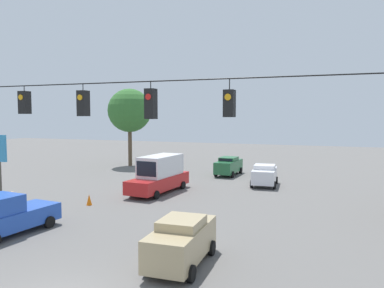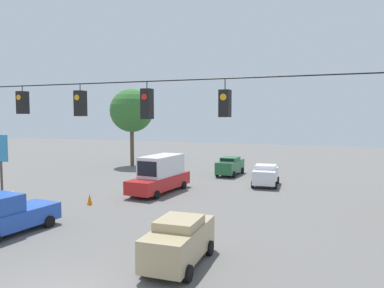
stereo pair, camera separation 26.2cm
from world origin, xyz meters
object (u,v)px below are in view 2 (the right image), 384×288
object	(u,v)px
sedan_white_oncoming_deep	(266,175)
sedan_green_withflow_deep	(230,166)
sedan_tan_crossing_near	(179,240)
pickup_truck_blue_parked_shoulder	(7,216)
traffic_cone_third	(90,199)
traffic_cone_second	(56,211)
box_truck_red_withflow_far	(160,174)
tree_horizon_left	(132,111)
overhead_signal_span	(81,141)
traffic_cone_nearest	(16,224)
pedestrian	(13,204)

from	to	relation	value
sedan_white_oncoming_deep	sedan_green_withflow_deep	world-z (taller)	sedan_green_withflow_deep
sedan_tan_crossing_near	pickup_truck_blue_parked_shoulder	world-z (taller)	pickup_truck_blue_parked_shoulder
traffic_cone_third	traffic_cone_second	bearing A→B (deg)	89.52
sedan_tan_crossing_near	traffic_cone_second	bearing A→B (deg)	-22.14
box_truck_red_withflow_far	traffic_cone_third	xyz separation A→B (m)	(2.65, 5.59, -1.06)
sedan_tan_crossing_near	pickup_truck_blue_parked_shoulder	size ratio (longest dim) A/B	0.83
tree_horizon_left	sedan_white_oncoming_deep	bearing A→B (deg)	157.41
sedan_tan_crossing_near	sedan_green_withflow_deep	size ratio (longest dim) A/B	0.95
traffic_cone_second	overhead_signal_span	bearing A→B (deg)	136.87
sedan_tan_crossing_near	pickup_truck_blue_parked_shoulder	xyz separation A→B (m)	(9.80, -0.44, -0.03)
sedan_tan_crossing_near	tree_horizon_left	bearing A→B (deg)	-56.31
sedan_green_withflow_deep	traffic_cone_third	size ratio (longest dim) A/B	6.16
overhead_signal_span	tree_horizon_left	world-z (taller)	tree_horizon_left
overhead_signal_span	sedan_green_withflow_deep	bearing A→B (deg)	-86.64
overhead_signal_span	tree_horizon_left	bearing A→B (deg)	-62.96
box_truck_red_withflow_far	traffic_cone_nearest	bearing A→B (deg)	77.31
traffic_cone_third	tree_horizon_left	distance (m)	20.97
traffic_cone_nearest	sedan_tan_crossing_near	bearing A→B (deg)	174.38
sedan_tan_crossing_near	tree_horizon_left	size ratio (longest dim) A/B	0.47
sedan_white_oncoming_deep	tree_horizon_left	xyz separation A→B (m)	(17.46, -7.27, 5.72)
tree_horizon_left	sedan_green_withflow_deep	bearing A→B (deg)	168.27
sedan_white_oncoming_deep	traffic_cone_second	xyz separation A→B (m)	(10.03, 14.56, -0.58)
sedan_green_withflow_deep	traffic_cone_nearest	xyz separation A→B (m)	(5.60, 22.13, -0.59)
traffic_cone_second	pedestrian	bearing A→B (deg)	20.57
pedestrian	tree_horizon_left	size ratio (longest dim) A/B	0.17
traffic_cone_nearest	sedan_green_withflow_deep	bearing A→B (deg)	-104.19
traffic_cone_nearest	pedestrian	size ratio (longest dim) A/B	0.47
overhead_signal_span	sedan_green_withflow_deep	world-z (taller)	overhead_signal_span
overhead_signal_span	pedestrian	world-z (taller)	overhead_signal_span
traffic_cone_third	tree_horizon_left	xyz separation A→B (m)	(7.46, -18.56, 6.30)
pickup_truck_blue_parked_shoulder	overhead_signal_span	bearing A→B (deg)	156.37
sedan_tan_crossing_near	pedestrian	distance (m)	12.56
overhead_signal_span	sedan_white_oncoming_deep	size ratio (longest dim) A/B	5.42
pickup_truck_blue_parked_shoulder	pedestrian	size ratio (longest dim) A/B	3.32
overhead_signal_span	traffic_cone_second	xyz separation A→B (m)	(7.11, -6.67, -4.83)
sedan_tan_crossing_near	tree_horizon_left	distance (m)	31.52
sedan_white_oncoming_deep	traffic_cone_nearest	xyz separation A→B (m)	(10.02, 17.57, -0.58)
overhead_signal_span	pickup_truck_blue_parked_shoulder	world-z (taller)	overhead_signal_span
sedan_white_oncoming_deep	traffic_cone_third	distance (m)	15.10
traffic_cone_second	tree_horizon_left	size ratio (longest dim) A/B	0.08
sedan_tan_crossing_near	sedan_green_withflow_deep	bearing A→B (deg)	-79.76
sedan_white_oncoming_deep	traffic_cone_nearest	world-z (taller)	sedan_white_oncoming_deep
pickup_truck_blue_parked_shoulder	traffic_cone_second	distance (m)	3.59
pickup_truck_blue_parked_shoulder	sedan_green_withflow_deep	distance (m)	23.35
traffic_cone_third	tree_horizon_left	size ratio (longest dim) A/B	0.08
sedan_tan_crossing_near	traffic_cone_third	size ratio (longest dim) A/B	5.86
overhead_signal_span	tree_horizon_left	xyz separation A→B (m)	(14.54, -28.49, 1.47)
overhead_signal_span	sedan_white_oncoming_deep	distance (m)	21.84
traffic_cone_second	box_truck_red_withflow_far	bearing A→B (deg)	-106.82
pickup_truck_blue_parked_shoulder	traffic_cone_nearest	world-z (taller)	pickup_truck_blue_parked_shoulder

